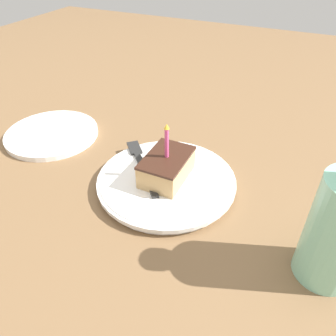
{
  "coord_description": "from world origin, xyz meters",
  "views": [
    {
      "loc": [
        0.2,
        -0.45,
        0.4
      ],
      "look_at": [
        0.0,
        -0.02,
        0.04
      ],
      "focal_mm": 35.0,
      "sensor_mm": 36.0,
      "label": 1
    }
  ],
  "objects_px": {
    "cake_slice": "(166,167)",
    "fork": "(141,163)",
    "plate": "(168,182)",
    "side_plate": "(52,134)"
  },
  "relations": [
    {
      "from": "cake_slice",
      "to": "fork",
      "type": "height_order",
      "value": "cake_slice"
    },
    {
      "from": "plate",
      "to": "side_plate",
      "type": "height_order",
      "value": "plate"
    },
    {
      "from": "cake_slice",
      "to": "side_plate",
      "type": "distance_m",
      "value": 0.32
    },
    {
      "from": "cake_slice",
      "to": "side_plate",
      "type": "height_order",
      "value": "cake_slice"
    },
    {
      "from": "fork",
      "to": "side_plate",
      "type": "relative_size",
      "value": 0.7
    },
    {
      "from": "fork",
      "to": "side_plate",
      "type": "bearing_deg",
      "value": 172.91
    },
    {
      "from": "side_plate",
      "to": "fork",
      "type": "bearing_deg",
      "value": -7.09
    },
    {
      "from": "plate",
      "to": "fork",
      "type": "bearing_deg",
      "value": 165.43
    },
    {
      "from": "fork",
      "to": "plate",
      "type": "bearing_deg",
      "value": -14.57
    },
    {
      "from": "cake_slice",
      "to": "fork",
      "type": "bearing_deg",
      "value": 165.87
    }
  ]
}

